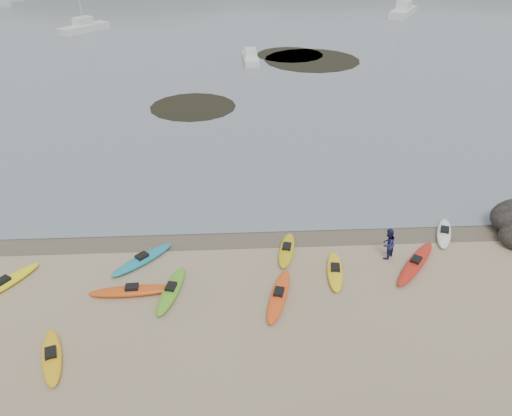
{
  "coord_description": "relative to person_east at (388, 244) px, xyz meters",
  "views": [
    {
      "loc": [
        -1.16,
        -21.56,
        14.26
      ],
      "look_at": [
        0.0,
        0.0,
        1.5
      ],
      "focal_mm": 35.0,
      "sensor_mm": 36.0,
      "label": 1
    }
  ],
  "objects": [
    {
      "name": "wet_sand",
      "position": [
        -6.13,
        2.18,
        -0.79
      ],
      "size": [
        60.0,
        60.0,
        0.0
      ],
      "primitive_type": "plane",
      "color": "brown",
      "rests_on": "ground"
    },
    {
      "name": "kelp_mats",
      "position": [
        -1.43,
        34.57,
        -0.77
      ],
      "size": [
        21.59,
        25.27,
        0.04
      ],
      "color": "black",
      "rests_on": "water"
    },
    {
      "name": "far_hills",
      "position": [
        33.25,
        196.45,
        -16.72
      ],
      "size": [
        550.0,
        135.0,
        80.0
      ],
      "color": "#384235",
      "rests_on": "ground"
    },
    {
      "name": "person_east",
      "position": [
        0.0,
        0.0,
        0.0
      ],
      "size": [
        0.97,
        0.97,
        1.59
      ],
      "primitive_type": "imported",
      "rotation": [
        0.0,
        0.0,
        3.92
      ],
      "color": "navy",
      "rests_on": "ground"
    },
    {
      "name": "ground",
      "position": [
        -6.13,
        2.48,
        -0.8
      ],
      "size": [
        600.0,
        600.0,
        0.0
      ],
      "primitive_type": "plane",
      "color": "tan",
      "rests_on": "ground"
    },
    {
      "name": "kayaks",
      "position": [
        -7.4,
        -1.33,
        -0.63
      ],
      "size": [
        23.18,
        10.35,
        0.34
      ],
      "color": "gold",
      "rests_on": "ground"
    }
  ]
}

